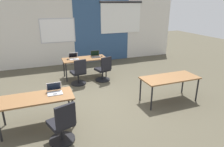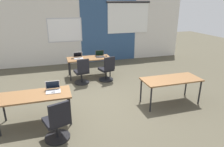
{
  "view_description": "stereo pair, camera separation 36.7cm",
  "coord_description": "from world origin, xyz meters",
  "px_view_note": "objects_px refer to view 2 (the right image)",
  "views": [
    {
      "loc": [
        -1.58,
        -4.85,
        2.67
      ],
      "look_at": [
        0.21,
        -0.14,
        0.87
      ],
      "focal_mm": 31.97,
      "sensor_mm": 36.0,
      "label": 1
    },
    {
      "loc": [
        -1.24,
        -4.97,
        2.67
      ],
      "look_at": [
        0.21,
        -0.14,
        0.87
      ],
      "focal_mm": 31.97,
      "sensor_mm": 36.0,
      "label": 2
    }
  ],
  "objects_px": {
    "laptop_far_left": "(78,57)",
    "mouse_far_left": "(72,59)",
    "laptop_far_right": "(100,55)",
    "laptop_near_left_inner": "(53,89)",
    "desk_far_center": "(89,59)",
    "chair_near_left_inner": "(57,124)",
    "chair_far_right": "(107,71)",
    "chair_far_left": "(82,73)",
    "desk_near_right": "(171,81)",
    "mouse_far_right": "(106,56)",
    "desk_near_left": "(35,97)"
  },
  "relations": [
    {
      "from": "laptop_far_left",
      "to": "mouse_far_left",
      "type": "relative_size",
      "value": 3.25
    },
    {
      "from": "laptop_far_left",
      "to": "laptop_far_right",
      "type": "distance_m",
      "value": 0.83
    },
    {
      "from": "laptop_near_left_inner",
      "to": "laptop_far_left",
      "type": "bearing_deg",
      "value": 70.75
    },
    {
      "from": "desk_far_center",
      "to": "laptop_far_left",
      "type": "relative_size",
      "value": 4.79
    },
    {
      "from": "laptop_far_right",
      "to": "laptop_far_left",
      "type": "bearing_deg",
      "value": -176.18
    },
    {
      "from": "laptop_near_left_inner",
      "to": "chair_near_left_inner",
      "type": "relative_size",
      "value": 0.36
    },
    {
      "from": "chair_near_left_inner",
      "to": "chair_far_right",
      "type": "xyz_separation_m",
      "value": [
        1.83,
        2.91,
        0.0
      ]
    },
    {
      "from": "chair_far_left",
      "to": "chair_near_left_inner",
      "type": "distance_m",
      "value": 3.03
    },
    {
      "from": "desk_near_right",
      "to": "mouse_far_right",
      "type": "distance_m",
      "value": 3.02
    },
    {
      "from": "desk_far_center",
      "to": "laptop_far_left",
      "type": "bearing_deg",
      "value": 173.05
    },
    {
      "from": "mouse_far_left",
      "to": "chair_far_left",
      "type": "height_order",
      "value": "chair_far_left"
    },
    {
      "from": "laptop_far_right",
      "to": "desk_far_center",
      "type": "bearing_deg",
      "value": -170.0
    },
    {
      "from": "desk_near_right",
      "to": "laptop_near_left_inner",
      "type": "relative_size",
      "value": 4.83
    },
    {
      "from": "mouse_far_left",
      "to": "chair_far_right",
      "type": "bearing_deg",
      "value": -30.94
    },
    {
      "from": "desk_near_left",
      "to": "mouse_far_right",
      "type": "height_order",
      "value": "mouse_far_right"
    },
    {
      "from": "chair_far_left",
      "to": "laptop_near_left_inner",
      "type": "height_order",
      "value": "laptop_near_left_inner"
    },
    {
      "from": "laptop_far_left",
      "to": "laptop_far_right",
      "type": "bearing_deg",
      "value": -0.59
    },
    {
      "from": "laptop_far_left",
      "to": "mouse_far_right",
      "type": "bearing_deg",
      "value": -2.31
    },
    {
      "from": "laptop_far_right",
      "to": "mouse_far_left",
      "type": "bearing_deg",
      "value": -173.79
    },
    {
      "from": "mouse_far_left",
      "to": "chair_far_right",
      "type": "distance_m",
      "value": 1.37
    },
    {
      "from": "mouse_far_right",
      "to": "chair_far_right",
      "type": "height_order",
      "value": "chair_far_right"
    },
    {
      "from": "desk_near_right",
      "to": "laptop_far_right",
      "type": "distance_m",
      "value": 3.14
    },
    {
      "from": "laptop_far_right",
      "to": "laptop_near_left_inner",
      "type": "bearing_deg",
      "value": -119.07
    },
    {
      "from": "laptop_far_left",
      "to": "desk_far_center",
      "type": "bearing_deg",
      "value": -7.63
    },
    {
      "from": "laptop_far_left",
      "to": "mouse_far_right",
      "type": "relative_size",
      "value": 3.05
    },
    {
      "from": "desk_near_right",
      "to": "laptop_far_right",
      "type": "height_order",
      "value": "laptop_far_right"
    },
    {
      "from": "desk_near_right",
      "to": "desk_far_center",
      "type": "distance_m",
      "value": 3.3
    },
    {
      "from": "desk_near_left",
      "to": "laptop_far_right",
      "type": "height_order",
      "value": "laptop_far_right"
    },
    {
      "from": "desk_far_center",
      "to": "chair_far_right",
      "type": "xyz_separation_m",
      "value": [
        0.52,
        -0.68,
        -0.28
      ]
    },
    {
      "from": "mouse_far_right",
      "to": "chair_far_right",
      "type": "relative_size",
      "value": 0.12
    },
    {
      "from": "laptop_near_left_inner",
      "to": "desk_near_right",
      "type": "bearing_deg",
      "value": -1.94
    },
    {
      "from": "mouse_far_left",
      "to": "chair_near_left_inner",
      "type": "relative_size",
      "value": 0.11
    },
    {
      "from": "mouse_far_left",
      "to": "desk_near_left",
      "type": "bearing_deg",
      "value": -111.95
    },
    {
      "from": "mouse_far_right",
      "to": "laptop_near_left_inner",
      "type": "bearing_deg",
      "value": -126.45
    },
    {
      "from": "desk_near_right",
      "to": "chair_far_right",
      "type": "height_order",
      "value": "chair_far_right"
    },
    {
      "from": "desk_near_right",
      "to": "laptop_near_left_inner",
      "type": "distance_m",
      "value": 3.09
    },
    {
      "from": "laptop_far_left",
      "to": "chair_far_right",
      "type": "relative_size",
      "value": 0.36
    },
    {
      "from": "chair_near_left_inner",
      "to": "chair_far_right",
      "type": "distance_m",
      "value": 3.43
    },
    {
      "from": "chair_far_left",
      "to": "chair_near_left_inner",
      "type": "height_order",
      "value": "same"
    },
    {
      "from": "chair_far_left",
      "to": "desk_far_center",
      "type": "bearing_deg",
      "value": -128.31
    },
    {
      "from": "laptop_far_left",
      "to": "chair_near_left_inner",
      "type": "relative_size",
      "value": 0.36
    },
    {
      "from": "desk_far_center",
      "to": "mouse_far_left",
      "type": "height_order",
      "value": "mouse_far_left"
    },
    {
      "from": "desk_near_right",
      "to": "laptop_far_right",
      "type": "bearing_deg",
      "value": 114.67
    },
    {
      "from": "laptop_near_left_inner",
      "to": "chair_far_right",
      "type": "distance_m",
      "value": 2.78
    },
    {
      "from": "chair_near_left_inner",
      "to": "laptop_far_right",
      "type": "bearing_deg",
      "value": -134.9
    },
    {
      "from": "mouse_far_right",
      "to": "laptop_far_left",
      "type": "bearing_deg",
      "value": 178.37
    },
    {
      "from": "desk_near_right",
      "to": "chair_far_left",
      "type": "bearing_deg",
      "value": 135.39
    },
    {
      "from": "desk_far_center",
      "to": "chair_far_left",
      "type": "distance_m",
      "value": 0.85
    },
    {
      "from": "desk_near_left",
      "to": "mouse_far_right",
      "type": "bearing_deg",
      "value": 49.25
    },
    {
      "from": "laptop_far_left",
      "to": "chair_far_right",
      "type": "height_order",
      "value": "laptop_far_left"
    }
  ]
}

